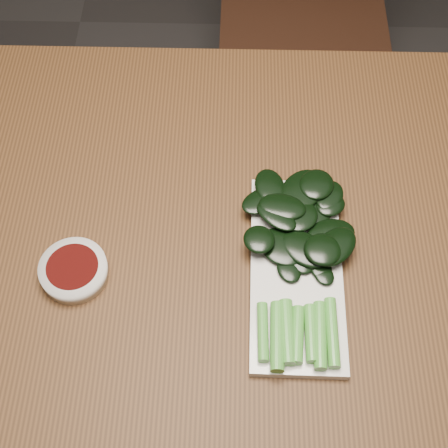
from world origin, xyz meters
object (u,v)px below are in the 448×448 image
Objects in this scene: gai_lan at (301,244)px; sauce_bowl at (74,270)px; chair_far at (305,4)px; table at (227,266)px; serving_plate at (296,271)px.

sauce_bowl is at bearing -172.28° from gai_lan.
sauce_bowl is at bearing -113.15° from chair_far.
sauce_bowl reaches higher than table.
gai_lan reaches higher than serving_plate.
table is 0.13m from serving_plate.
chair_far is 2.74× the size of gai_lan.
table is 0.24m from sauce_bowl.
serving_plate is (0.10, -0.05, 0.08)m from table.
serving_plate reaches higher than table.
gai_lan is (0.01, 0.03, 0.02)m from serving_plate.
chair_far is 1.03m from sauce_bowl.
serving_plate is (-0.08, -0.90, 0.27)m from chair_far.
table is at bearing -101.70° from chair_far.
chair_far is (0.18, 0.85, -0.19)m from table.
table is at bearing 15.03° from sauce_bowl.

